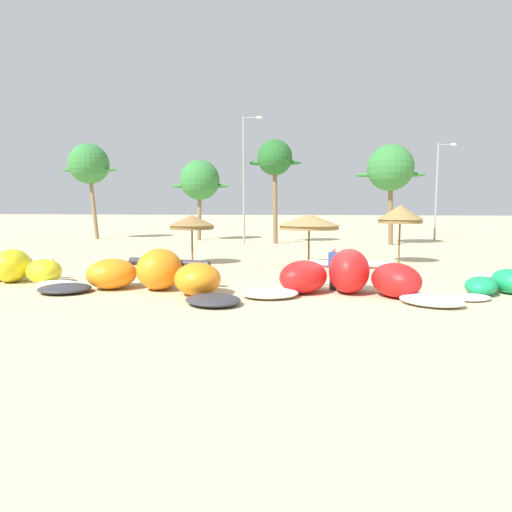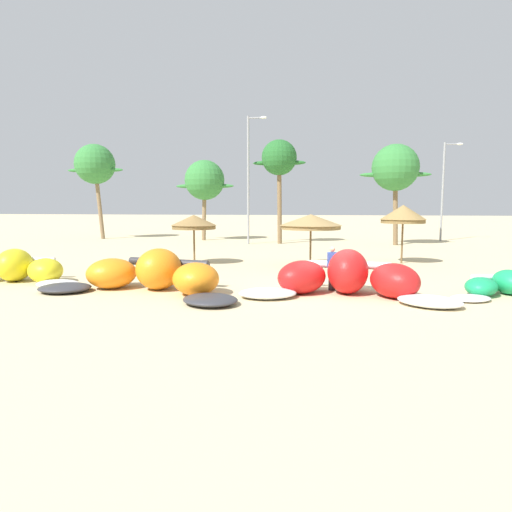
# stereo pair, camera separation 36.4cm
# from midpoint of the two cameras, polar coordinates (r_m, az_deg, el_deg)

# --- Properties ---
(ground_plane) EXTENTS (260.00, 260.00, 0.00)m
(ground_plane) POSITION_cam_midpoint_polar(r_m,az_deg,el_deg) (16.80, 9.35, -4.32)
(ground_plane) COLOR beige
(kite_far_left) EXTENTS (6.82, 3.62, 1.36)m
(kite_far_left) POSITION_cam_midpoint_polar(r_m,az_deg,el_deg) (20.57, -29.64, -1.65)
(kite_far_left) COLOR white
(kite_far_left) RESTS_ON ground
(kite_left) EXTENTS (8.02, 4.54, 1.54)m
(kite_left) POSITION_cam_midpoint_polar(r_m,az_deg,el_deg) (16.62, -13.61, -2.47)
(kite_left) COLOR #333338
(kite_left) RESTS_ON ground
(kite_left_of_center) EXTENTS (7.51, 3.82, 1.59)m
(kite_left_of_center) POSITION_cam_midpoint_polar(r_m,az_deg,el_deg) (15.86, 11.13, -2.77)
(kite_left_of_center) COLOR white
(kite_left_of_center) RESTS_ON ground
(beach_umbrella_near_van) EXTENTS (2.43, 2.43, 2.63)m
(beach_umbrella_near_van) POSITION_cam_midpoint_polar(r_m,az_deg,el_deg) (23.94, -8.65, 4.32)
(beach_umbrella_near_van) COLOR brown
(beach_umbrella_near_van) RESTS_ON ground
(beach_umbrella_middle) EXTENTS (3.19, 3.19, 2.68)m
(beach_umbrella_middle) POSITION_cam_midpoint_polar(r_m,az_deg,el_deg) (23.01, 6.36, 4.39)
(beach_umbrella_middle) COLOR brown
(beach_umbrella_middle) RESTS_ON ground
(beach_umbrella_near_palms) EXTENTS (2.43, 2.43, 3.16)m
(beach_umbrella_near_palms) POSITION_cam_midpoint_polar(r_m,az_deg,el_deg) (25.32, 17.59, 5.15)
(beach_umbrella_near_palms) COLOR brown
(beach_umbrella_near_palms) RESTS_ON ground
(person_near_kites) EXTENTS (0.36, 0.24, 1.62)m
(person_near_kites) POSITION_cam_midpoint_polar(r_m,az_deg,el_deg) (16.71, 9.21, -1.53)
(person_near_kites) COLOR #383842
(person_near_kites) RESTS_ON ground
(palm_leftmost) EXTENTS (5.53, 3.68, 8.80)m
(palm_leftmost) POSITION_cam_midpoint_polar(r_m,az_deg,el_deg) (44.77, -20.82, 10.88)
(palm_leftmost) COLOR #7F6647
(palm_leftmost) RESTS_ON ground
(palm_left) EXTENTS (5.33, 3.55, 7.17)m
(palm_left) POSITION_cam_midpoint_polar(r_m,az_deg,el_deg) (40.59, -7.47, 9.55)
(palm_left) COLOR #7F6647
(palm_left) RESTS_ON ground
(palm_left_of_gap) EXTENTS (4.29, 2.86, 8.42)m
(palm_left_of_gap) POSITION_cam_midpoint_polar(r_m,az_deg,el_deg) (36.88, 2.14, 12.27)
(palm_left_of_gap) COLOR brown
(palm_left_of_gap) RESTS_ON ground
(palm_center_left) EXTENTS (5.44, 3.63, 7.89)m
(palm_center_left) POSITION_cam_midpoint_polar(r_m,az_deg,el_deg) (37.03, 16.55, 10.68)
(palm_center_left) COLOR brown
(palm_center_left) RESTS_ON ground
(lamppost_west) EXTENTS (1.59, 0.24, 10.16)m
(lamppost_west) POSITION_cam_midpoint_polar(r_m,az_deg,el_deg) (36.30, -1.67, 10.40)
(lamppost_west) COLOR gray
(lamppost_west) RESTS_ON ground
(lamppost_west_center) EXTENTS (1.60, 0.24, 8.56)m
(lamppost_west_center) POSITION_cam_midpoint_polar(r_m,az_deg,el_deg) (42.82, 22.07, 8.24)
(lamppost_west_center) COLOR gray
(lamppost_west_center) RESTS_ON ground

